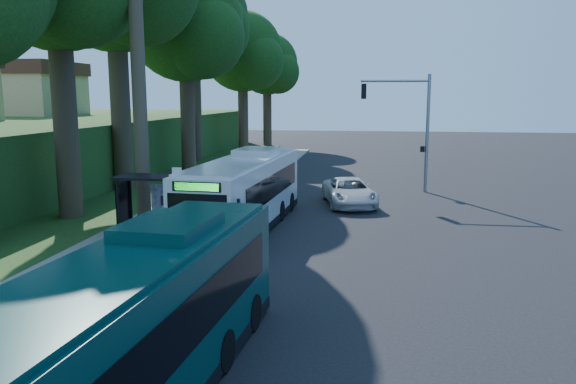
% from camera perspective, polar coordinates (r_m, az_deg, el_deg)
% --- Properties ---
extents(ground, '(140.00, 140.00, 0.00)m').
position_cam_1_polar(ground, '(25.00, 4.73, -3.54)').
color(ground, black).
rests_on(ground, ground).
extents(sidewalk, '(4.50, 70.00, 0.12)m').
position_cam_1_polar(sidewalk, '(26.47, -11.26, -2.82)').
color(sidewalk, gray).
rests_on(sidewalk, ground).
extents(red_curb, '(0.25, 30.00, 0.13)m').
position_cam_1_polar(red_curb, '(22.06, -9.12, -5.26)').
color(red_curb, maroon).
rests_on(red_curb, ground).
extents(grass_verge, '(8.00, 70.00, 0.06)m').
position_cam_1_polar(grass_verge, '(33.20, -17.63, -0.61)').
color(grass_verge, '#234719').
rests_on(grass_verge, ground).
extents(bus_shelter, '(3.20, 1.51, 2.55)m').
position_cam_1_polar(bus_shelter, '(23.50, -13.64, -0.14)').
color(bus_shelter, black).
rests_on(bus_shelter, ground).
extents(stop_sign_pole, '(0.35, 0.06, 3.17)m').
position_cam_1_polar(stop_sign_pole, '(20.83, -11.15, -0.52)').
color(stop_sign_pole, gray).
rests_on(stop_sign_pole, ground).
extents(traffic_signal_pole, '(4.10, 0.30, 7.00)m').
position_cam_1_polar(traffic_signal_pole, '(34.38, 12.32, 7.34)').
color(traffic_signal_pole, gray).
rests_on(traffic_signal_pole, ground).
extents(hillside_backdrop, '(24.00, 60.00, 8.80)m').
position_cam_1_polar(hillside_backdrop, '(48.36, -26.77, 4.79)').
color(hillside_backdrop, '#234719').
rests_on(hillside_backdrop, ground).
extents(tree_2, '(8.82, 8.40, 15.12)m').
position_cam_1_polar(tree_2, '(42.73, -10.28, 15.96)').
color(tree_2, '#382B1E').
rests_on(tree_2, ground).
extents(tree_3, '(10.08, 9.60, 17.28)m').
position_cam_1_polar(tree_3, '(51.07, -9.54, 16.63)').
color(tree_3, '#382B1E').
rests_on(tree_3, ground).
extents(tree_4, '(8.40, 8.00, 14.14)m').
position_cam_1_polar(tree_4, '(57.89, -4.56, 13.66)').
color(tree_4, '#382B1E').
rests_on(tree_4, ground).
extents(tree_5, '(7.35, 7.00, 12.86)m').
position_cam_1_polar(tree_5, '(65.46, -2.07, 12.56)').
color(tree_5, '#382B1E').
rests_on(tree_5, ground).
extents(white_bus, '(3.10, 11.40, 3.36)m').
position_cam_1_polar(white_bus, '(24.30, -4.33, 0.03)').
color(white_bus, silver).
rests_on(white_bus, ground).
extents(teal_bus, '(3.08, 11.02, 3.25)m').
position_cam_1_polar(teal_bus, '(10.69, -15.54, -13.41)').
color(teal_bus, '#093432').
rests_on(teal_bus, ground).
extents(pickup, '(3.42, 5.53, 1.43)m').
position_cam_1_polar(pickup, '(29.87, 6.26, 0.02)').
color(pickup, silver).
rests_on(pickup, ground).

